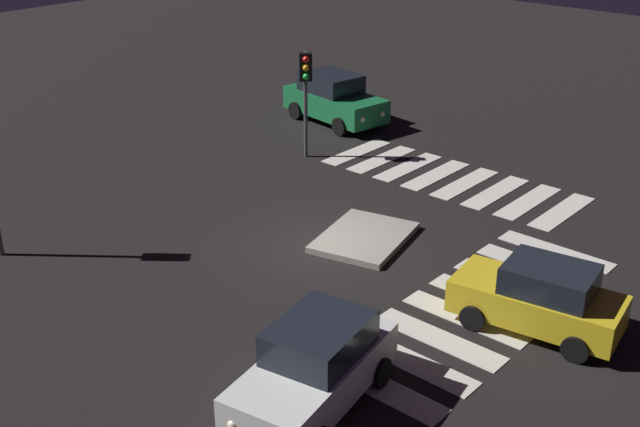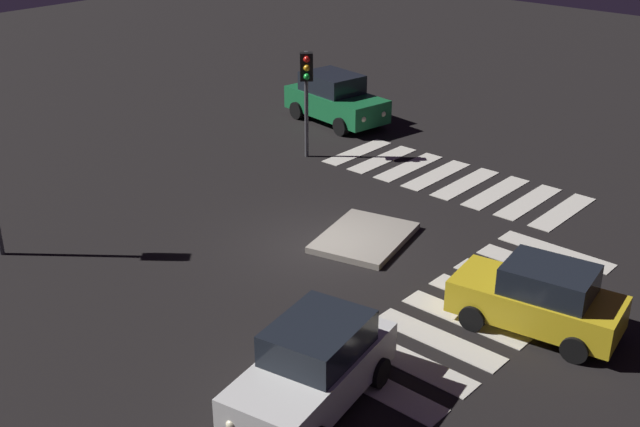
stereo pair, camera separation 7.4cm
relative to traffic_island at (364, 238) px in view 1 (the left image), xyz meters
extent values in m
plane|color=black|center=(-1.10, 0.70, -0.09)|extent=(80.00, 80.00, 0.00)
cube|color=gray|center=(0.00, 0.00, 0.00)|extent=(3.38, 2.84, 0.18)
cube|color=silver|center=(-6.44, -3.81, 0.60)|extent=(4.25, 2.42, 0.82)
cube|color=black|center=(-6.20, -3.77, 1.34)|extent=(2.30, 1.91, 0.66)
cylinder|color=black|center=(-7.81, -3.21, 0.23)|extent=(0.68, 0.35, 0.64)
cylinder|color=black|center=(-5.07, -4.41, 0.23)|extent=(0.68, 0.35, 0.64)
cylinder|color=black|center=(-5.37, -2.76, 0.23)|extent=(0.68, 0.35, 0.64)
sphere|color=#F2EABF|center=(-8.45, -3.70, 0.60)|extent=(0.21, 0.21, 0.21)
cube|color=gold|center=(-1.00, -5.75, 0.56)|extent=(2.17, 3.97, 0.77)
cube|color=black|center=(-0.97, -5.98, 1.26)|extent=(1.75, 2.13, 0.63)
cylinder|color=black|center=(-1.96, -4.72, 0.21)|extent=(0.31, 0.63, 0.61)
cylinder|color=black|center=(-0.39, -4.48, 0.21)|extent=(0.31, 0.63, 0.61)
cylinder|color=black|center=(-1.61, -7.03, 0.21)|extent=(0.31, 0.63, 0.61)
cylinder|color=black|center=(-0.04, -6.79, 0.21)|extent=(0.31, 0.63, 0.61)
sphere|color=#F2EABF|center=(-1.72, -3.99, 0.56)|extent=(0.20, 0.20, 0.20)
sphere|color=#F2EABF|center=(-0.84, -3.86, 0.56)|extent=(0.20, 0.20, 0.20)
cube|color=#196B38|center=(7.74, 7.63, 0.67)|extent=(2.56, 4.67, 0.91)
cube|color=black|center=(7.78, 7.90, 1.49)|extent=(2.06, 2.51, 0.73)
cylinder|color=black|center=(8.44, 6.13, 0.27)|extent=(0.37, 0.74, 0.71)
cylinder|color=black|center=(6.60, 6.42, 0.27)|extent=(0.37, 0.74, 0.71)
cylinder|color=black|center=(8.87, 8.84, 0.27)|extent=(0.37, 0.74, 0.71)
cylinder|color=black|center=(7.03, 9.13, 0.27)|extent=(0.37, 0.74, 0.71)
sphere|color=#F2EABF|center=(7.92, 5.41, 0.67)|extent=(0.24, 0.24, 0.24)
sphere|color=#F2EABF|center=(6.88, 5.57, 0.67)|extent=(0.24, 0.24, 0.24)
cylinder|color=#47474C|center=(3.98, 5.83, 1.81)|extent=(0.14, 0.14, 3.81)
cube|color=black|center=(3.86, 5.70, 3.24)|extent=(0.54, 0.54, 0.96)
sphere|color=red|center=(3.72, 5.56, 3.54)|extent=(0.22, 0.22, 0.22)
sphere|color=orange|center=(3.72, 5.56, 3.24)|extent=(0.22, 0.22, 0.22)
sphere|color=green|center=(3.72, 5.56, 2.94)|extent=(0.22, 0.22, 0.22)
cube|color=silver|center=(-5.12, -4.38, -0.08)|extent=(0.70, 3.20, 0.02)
cube|color=silver|center=(-3.97, -4.38, -0.08)|extent=(0.70, 3.20, 0.02)
cube|color=silver|center=(-2.82, -4.38, -0.08)|extent=(0.70, 3.20, 0.02)
cube|color=silver|center=(-1.67, -4.38, -0.08)|extent=(0.70, 3.20, 0.02)
cube|color=silver|center=(-0.52, -4.38, -0.08)|extent=(0.70, 3.20, 0.02)
cube|color=silver|center=(0.63, -4.38, -0.08)|extent=(0.70, 3.20, 0.02)
cube|color=silver|center=(1.78, -4.38, -0.08)|extent=(0.70, 3.20, 0.02)
cube|color=silver|center=(2.93, -4.38, -0.08)|extent=(0.70, 3.20, 0.02)
cube|color=silver|center=(5.53, -3.33, -0.08)|extent=(3.20, 0.70, 0.02)
cube|color=silver|center=(5.53, -2.18, -0.08)|extent=(3.20, 0.70, 0.02)
cube|color=silver|center=(5.53, -1.03, -0.08)|extent=(3.20, 0.70, 0.02)
cube|color=silver|center=(5.53, 0.12, -0.08)|extent=(3.20, 0.70, 0.02)
cube|color=silver|center=(5.53, 1.27, -0.08)|extent=(3.20, 0.70, 0.02)
cube|color=silver|center=(5.53, 2.42, -0.08)|extent=(3.20, 0.70, 0.02)
cube|color=silver|center=(5.53, 3.57, -0.08)|extent=(3.20, 0.70, 0.02)
cube|color=silver|center=(5.53, 4.72, -0.08)|extent=(3.20, 0.70, 0.02)
camera|label=1|loc=(-15.97, -12.35, 9.88)|focal=44.70mm
camera|label=2|loc=(-15.93, -12.41, 9.88)|focal=44.70mm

